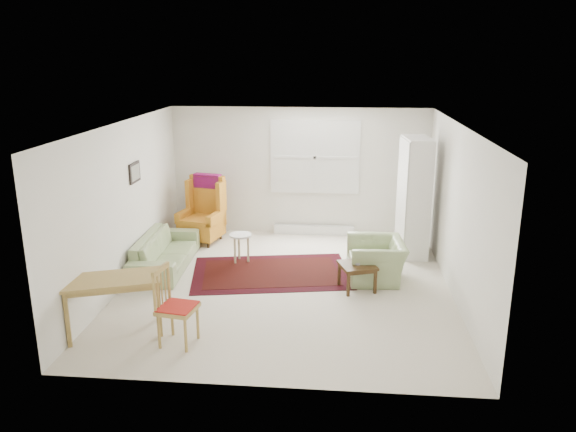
# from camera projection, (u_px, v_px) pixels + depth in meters

# --- Properties ---
(room) EXTENTS (5.04, 5.54, 2.51)m
(room) POSITION_uv_depth(u_px,v_px,m) (289.00, 205.00, 8.56)
(room) COLOR beige
(room) RESTS_ON ground
(rug) EXTENTS (2.79, 2.06, 0.03)m
(rug) POSITION_uv_depth(u_px,v_px,m) (271.00, 272.00, 9.23)
(rug) COLOR black
(rug) RESTS_ON ground
(sofa) EXTENTS (0.82, 1.96, 0.78)m
(sofa) POSITION_uv_depth(u_px,v_px,m) (165.00, 245.00, 9.38)
(sofa) COLOR #8EA16B
(sofa) RESTS_ON ground
(armchair) EXTENTS (0.93, 1.04, 0.77)m
(armchair) POSITION_uv_depth(u_px,v_px,m) (376.00, 256.00, 8.90)
(armchair) COLOR #8EA16B
(armchair) RESTS_ON ground
(wingback_chair) EXTENTS (0.89, 0.92, 1.27)m
(wingback_chair) POSITION_uv_depth(u_px,v_px,m) (201.00, 210.00, 10.61)
(wingback_chair) COLOR orange
(wingback_chair) RESTS_ON ground
(coffee_table) EXTENTS (0.64, 0.64, 0.41)m
(coffee_table) POSITION_uv_depth(u_px,v_px,m) (357.00, 277.00, 8.54)
(coffee_table) COLOR #402A13
(coffee_table) RESTS_ON ground
(stool) EXTENTS (0.43, 0.43, 0.51)m
(stool) POSITION_uv_depth(u_px,v_px,m) (241.00, 248.00, 9.67)
(stool) COLOR white
(stool) RESTS_ON ground
(cabinet) EXTENTS (0.52, 0.88, 2.10)m
(cabinet) POSITION_uv_depth(u_px,v_px,m) (414.00, 197.00, 9.84)
(cabinet) COLOR white
(cabinet) RESTS_ON ground
(desk) EXTENTS (1.32, 0.96, 0.75)m
(desk) POSITION_uv_depth(u_px,v_px,m) (115.00, 305.00, 7.16)
(desk) COLOR #AE8D46
(desk) RESTS_ON ground
(desk_chair) EXTENTS (0.50, 0.50, 1.00)m
(desk_chair) POSITION_uv_depth(u_px,v_px,m) (177.00, 307.00, 6.85)
(desk_chair) COLOR #AE8D46
(desk_chair) RESTS_ON ground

